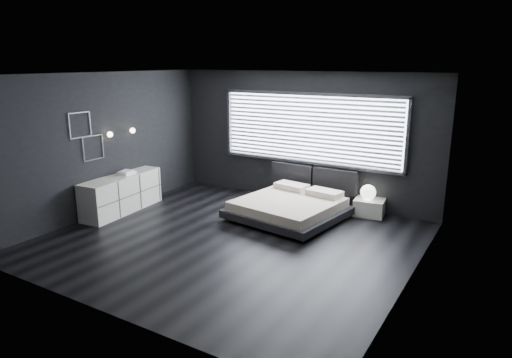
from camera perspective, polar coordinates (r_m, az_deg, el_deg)
The scene contains 12 objects.
room at distance 7.57m, azimuth -3.32°, elevation 2.27°, with size 6.04×6.00×2.80m.
window at distance 9.75m, azimuth 6.65°, elevation 6.24°, with size 4.14×0.09×1.52m.
headboard at distance 9.85m, azimuth 7.17°, elevation 0.12°, with size 1.96×0.16×0.52m.
sconce_near at distance 9.47m, azimuth -17.80°, elevation 5.33°, with size 0.18×0.11×0.11m.
sconce_far at distance 9.87m, azimuth -15.19°, elevation 5.87°, with size 0.18×0.11×0.11m.
wall_art_upper at distance 9.13m, azimuth -21.13°, elevation 6.31°, with size 0.01×0.48×0.48m.
wall_art_lower at distance 9.35m, azimuth -19.67°, elevation 3.70°, with size 0.01×0.48×0.48m.
bed at distance 8.95m, azimuth 4.16°, elevation -3.52°, with size 2.19×2.11×0.50m.
nightstand at distance 9.40m, azimuth 13.98°, elevation -3.46°, with size 0.57×0.48×0.34m, color white.
orb_lamp at distance 9.28m, azimuth 13.84°, elevation -1.62°, with size 0.30×0.30×0.30m, color white.
dresser at distance 9.71m, azimuth -16.42°, elevation -1.75°, with size 0.70×1.93×0.75m.
book_stack at distance 9.72m, azimuth -15.92°, elevation 0.80°, with size 0.30×0.38×0.07m.
Camera 1 is at (4.18, -6.10, 3.01)m, focal length 32.00 mm.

